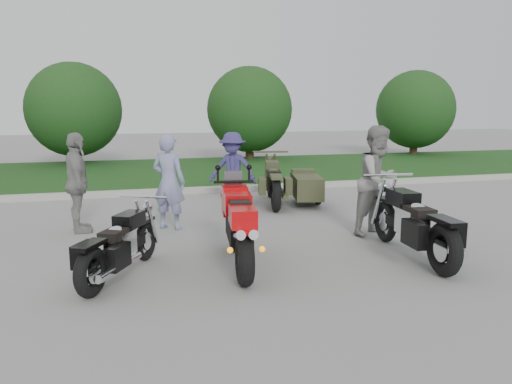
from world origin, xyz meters
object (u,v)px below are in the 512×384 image
object	(u,v)px
person_stripe	(169,182)
person_denim	(233,169)
sportbike_red	(239,224)
cruiser_right	(416,227)
cruiser_left	(118,248)
person_grey	(379,181)
cruiser_sidecar	(293,185)
person_back	(77,183)

from	to	relation	value
person_stripe	person_denim	xyz separation A→B (m)	(1.64, 1.84, -0.03)
sportbike_red	cruiser_right	bearing A→B (deg)	1.66
cruiser_left	cruiser_right	xyz separation A→B (m)	(4.28, -0.29, 0.08)
cruiser_left	person_grey	distance (m)	4.68
cruiser_left	cruiser_sidecar	distance (m)	5.81
cruiser_right	person_back	bearing A→B (deg)	152.99
person_grey	sportbike_red	bearing A→B (deg)	179.52
cruiser_sidecar	person_stripe	bearing A→B (deg)	-138.78
person_grey	cruiser_left	bearing A→B (deg)	171.92
cruiser_right	person_denim	distance (m)	5.07
sportbike_red	person_grey	bearing A→B (deg)	30.97
person_stripe	person_grey	world-z (taller)	person_grey
cruiser_left	cruiser_sidecar	size ratio (longest dim) A/B	0.76
person_stripe	person_denim	distance (m)	2.47
cruiser_sidecar	person_denim	bearing A→B (deg)	-177.03
cruiser_left	person_stripe	distance (m)	2.85
person_grey	person_denim	xyz separation A→B (m)	(-1.89, 3.28, -0.12)
cruiser_left	person_stripe	world-z (taller)	person_stripe
cruiser_left	person_stripe	size ratio (longest dim) A/B	1.09
cruiser_sidecar	cruiser_left	bearing A→B (deg)	-119.72
person_grey	person_denim	size ratio (longest dim) A/B	1.14
person_grey	person_back	xyz separation A→B (m)	(-5.15, 1.62, -0.06)
cruiser_sidecar	person_stripe	distance (m)	3.44
person_denim	cruiser_right	bearing A→B (deg)	-40.44
cruiser_right	cruiser_sidecar	bearing A→B (deg)	98.94
cruiser_sidecar	person_back	world-z (taller)	person_back
cruiser_right	person_stripe	xyz separation A→B (m)	(-3.32, 2.93, 0.39)
cruiser_left	person_denim	distance (m)	5.20
person_stripe	cruiser_right	bearing A→B (deg)	172.99
cruiser_sidecar	person_denim	distance (m)	1.46
cruiser_left	person_stripe	xyz separation A→B (m)	(0.96, 2.64, 0.47)
cruiser_right	person_back	xyz separation A→B (m)	(-4.94, 3.11, 0.41)
cruiser_left	person_denim	bearing A→B (deg)	88.24
cruiser_sidecar	person_grey	distance (m)	3.11
cruiser_right	person_denim	bearing A→B (deg)	114.53
person_grey	person_denim	bearing A→B (deg)	96.75
cruiser_left	person_denim	size ratio (longest dim) A/B	1.13
cruiser_right	cruiser_sidecar	xyz separation A→B (m)	(-0.30, 4.52, -0.03)
sportbike_red	person_denim	xyz separation A→B (m)	(0.96, 4.47, 0.22)
sportbike_red	person_back	bearing A→B (deg)	137.78
cruiser_sidecar	person_denim	xyz separation A→B (m)	(-1.38, 0.26, 0.39)
cruiser_right	cruiser_left	bearing A→B (deg)	-178.68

